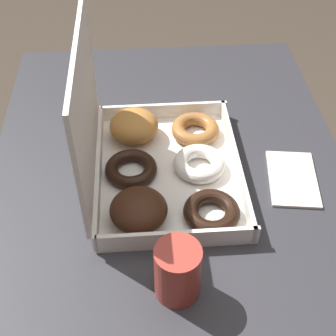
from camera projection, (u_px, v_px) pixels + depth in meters
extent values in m
cube|color=#2D2D33|center=(170.00, 174.00, 0.99)|extent=(0.98, 0.75, 0.03)
cylinder|color=#2D2D33|center=(255.00, 157.00, 1.60)|extent=(0.06, 0.06, 0.75)
cylinder|color=#2D2D33|center=(62.00, 167.00, 1.56)|extent=(0.06, 0.06, 0.75)
cube|color=silver|center=(168.00, 173.00, 0.97)|extent=(0.38, 0.29, 0.01)
cube|color=white|center=(236.00, 162.00, 0.96)|extent=(0.38, 0.01, 0.04)
cube|color=white|center=(99.00, 169.00, 0.95)|extent=(0.38, 0.01, 0.04)
cube|color=white|center=(176.00, 239.00, 0.82)|extent=(0.01, 0.29, 0.04)
cube|color=white|center=(162.00, 111.00, 1.08)|extent=(0.01, 0.29, 0.04)
cube|color=white|center=(85.00, 110.00, 0.84)|extent=(0.38, 0.01, 0.27)
torus|color=black|center=(212.00, 212.00, 0.87)|extent=(0.11, 0.11, 0.03)
torus|color=white|center=(199.00, 164.00, 0.96)|extent=(0.11, 0.11, 0.03)
torus|color=#9E6633|center=(195.00, 130.00, 1.04)|extent=(0.11, 0.11, 0.03)
ellipsoid|color=#381E11|center=(139.00, 210.00, 0.86)|extent=(0.11, 0.11, 0.06)
torus|color=black|center=(131.00, 169.00, 0.95)|extent=(0.11, 0.11, 0.03)
ellipsoid|color=#B77A38|center=(134.00, 126.00, 1.02)|extent=(0.11, 0.11, 0.06)
cylinder|color=#A3382D|center=(177.00, 271.00, 0.74)|extent=(0.08, 0.08, 0.11)
cylinder|color=black|center=(178.00, 253.00, 0.71)|extent=(0.06, 0.06, 0.01)
cube|color=silver|center=(293.00, 178.00, 0.96)|extent=(0.17, 0.12, 0.01)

